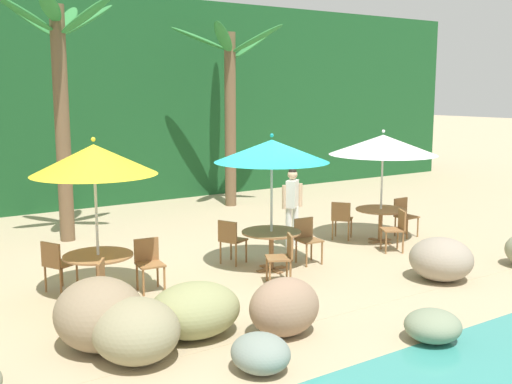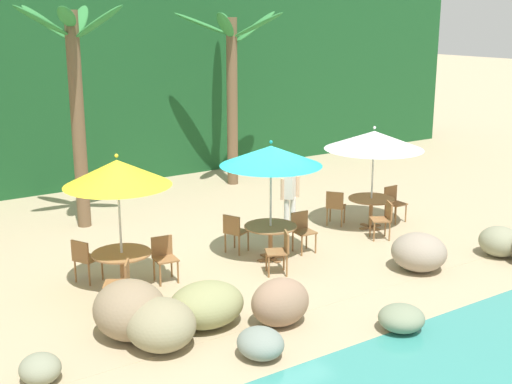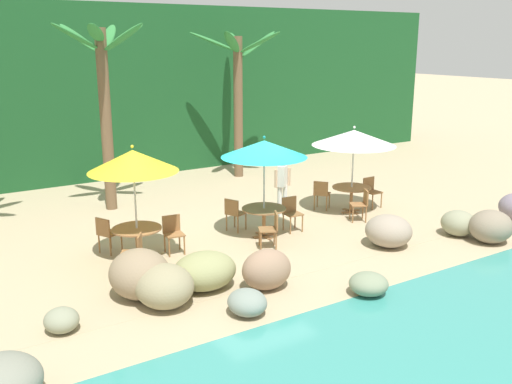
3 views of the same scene
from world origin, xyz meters
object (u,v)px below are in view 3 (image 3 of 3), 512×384
object	(u,v)px
chair_teal_seaward	(291,211)
chair_teal_left	(272,227)
chair_white_left	(362,203)
waiter_in_white	(282,182)
chair_yellow_seaward	(173,231)
umbrella_white	(354,138)
palm_tree_second	(104,87)
dining_table_teal	(264,213)
chair_yellow_inland	(107,232)
dining_table_yellow	(137,233)
palm_tree_third	(239,81)
chair_white_inland	(321,193)
umbrella_teal	(264,149)
chair_white_seaward	(371,190)
chair_teal_inland	(234,212)
umbrella_yellow	(133,161)
dining_table_white	(352,191)
chair_yellow_left	(135,251)

from	to	relation	value
chair_teal_seaward	chair_teal_left	distance (m)	1.42
chair_white_left	waiter_in_white	size ratio (longest dim) A/B	0.51
chair_yellow_seaward	waiter_in_white	xyz separation A→B (m)	(3.77, 1.00, 0.47)
umbrella_white	palm_tree_second	bearing A→B (deg)	144.79
dining_table_teal	waiter_in_white	bearing A→B (deg)	40.55
chair_yellow_inland	chair_white_left	bearing A→B (deg)	-10.92
dining_table_yellow	chair_yellow_seaward	size ratio (longest dim) A/B	1.26
dining_table_yellow	palm_tree_third	bearing A→B (deg)	43.61
chair_white_inland	chair_yellow_seaward	bearing A→B (deg)	-170.31
umbrella_teal	chair_teal_seaward	xyz separation A→B (m)	(0.85, 0.03, -1.71)
waiter_in_white	umbrella_teal	bearing A→B (deg)	-139.45
chair_teal_seaward	chair_white_left	bearing A→B (deg)	-10.36
dining_table_yellow	waiter_in_white	distance (m)	4.74
chair_yellow_inland	waiter_in_white	xyz separation A→B (m)	(5.08, 0.27, 0.47)
chair_teal_left	chair_white_left	distance (m)	3.27
chair_white_seaward	dining_table_yellow	bearing A→B (deg)	-177.37
chair_yellow_seaward	chair_white_left	distance (m)	5.34
chair_teal_inland	waiter_in_white	world-z (taller)	waiter_in_white
umbrella_white	chair_white_left	distance (m)	1.84
chair_white_left	palm_tree_second	xyz separation A→B (m)	(-5.34, 4.79, 3.00)
umbrella_yellow	chair_yellow_seaward	distance (m)	1.94
umbrella_yellow	palm_tree_second	distance (m)	4.50
dining_table_yellow	chair_teal_inland	distance (m)	2.86
chair_teal_left	umbrella_white	bearing A→B (deg)	19.05
umbrella_teal	dining_table_white	bearing A→B (deg)	7.57
chair_teal_inland	chair_teal_left	xyz separation A→B (m)	(0.12, -1.54, 0.00)
palm_tree_third	chair_teal_left	bearing A→B (deg)	-114.95
chair_white_seaward	chair_white_left	distance (m)	1.48
chair_white_left	waiter_in_white	bearing A→B (deg)	134.95
umbrella_white	chair_white_seaward	distance (m)	1.84
umbrella_yellow	umbrella_teal	world-z (taller)	umbrella_yellow
chair_white_inland	waiter_in_white	distance (m)	1.37
dining_table_teal	umbrella_white	xyz separation A→B (m)	(3.26, 0.43, 1.53)
chair_teal_inland	chair_teal_left	size ratio (longest dim) A/B	1.00
chair_yellow_seaward	dining_table_teal	world-z (taller)	chair_yellow_seaward
umbrella_teal	waiter_in_white	bearing A→B (deg)	40.55
chair_teal_seaward	umbrella_teal	bearing A→B (deg)	-178.30
chair_teal_left	dining_table_white	size ratio (longest dim) A/B	0.79
chair_teal_inland	chair_white_inland	size ratio (longest dim) A/B	1.00
chair_yellow_seaward	chair_white_seaward	bearing A→B (deg)	3.10
chair_yellow_seaward	chair_yellow_left	bearing A→B (deg)	-147.68
dining_table_white	chair_teal_inland	bearing A→B (deg)	175.25
umbrella_white	dining_table_white	distance (m)	1.53
chair_teal_inland	waiter_in_white	xyz separation A→B (m)	(1.82, 0.45, 0.47)
chair_white_left	palm_tree_second	bearing A→B (deg)	138.10
chair_white_inland	chair_yellow_inland	bearing A→B (deg)	-178.87
chair_yellow_left	chair_yellow_seaward	bearing A→B (deg)	32.32
dining_table_yellow	dining_table_teal	size ratio (longest dim) A/B	1.00
chair_white_seaward	waiter_in_white	bearing A→B (deg)	166.54
chair_yellow_left	dining_table_teal	bearing A→B (deg)	9.16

